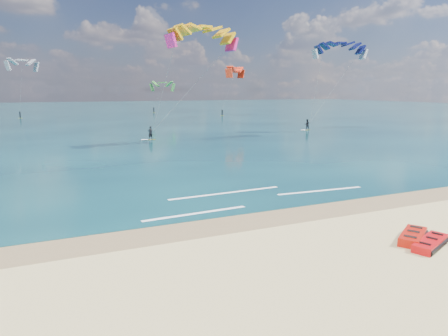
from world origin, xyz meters
The scene contains 9 objects.
ground centered at (0.00, 40.00, 0.00)m, with size 320.00×320.00×0.00m, color tan.
wet_sand_strip centered at (0.00, 3.00, 0.00)m, with size 320.00×2.40×0.01m, color brown.
sea centered at (0.00, 104.00, 0.02)m, with size 320.00×200.00×0.04m, color #082731.
packed_kite_left centered at (4.18, -2.70, 0.00)m, with size 2.45×1.03×0.37m, color red, non-canonical shape.
packed_kite_right centered at (4.08, -1.93, 0.00)m, with size 2.30×1.14×0.42m, color red, non-canonical shape.
kitesurfer_main centered at (4.19, 31.92, 7.19)m, with size 11.41×8.88×14.28m.
kitesurfer_far centered at (27.81, 35.65, 7.41)m, with size 8.77×6.54×14.07m.
shoreline_foam centered at (0.87, 6.61, 0.04)m, with size 14.24×3.62×0.01m.
distant_kites centered at (-12.47, 79.63, 5.69)m, with size 82.21×39.90×13.68m.
Camera 1 is at (-9.29, -13.16, 6.15)m, focal length 32.00 mm.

